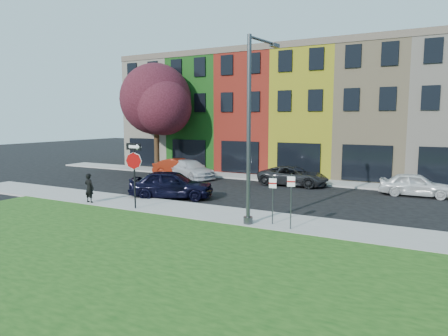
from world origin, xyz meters
The scene contains 15 objects.
ground centered at (0.00, 0.00, 0.00)m, with size 120.00×120.00×0.00m, color black.
sidewalk_near centered at (2.00, 3.00, 0.06)m, with size 40.00×3.00×0.12m, color gray.
sidewalk_far centered at (-3.00, 15.00, 0.06)m, with size 40.00×2.40×0.12m, color gray.
rowhouse_block centered at (-2.50, 21.18, 4.99)m, with size 30.00×10.12×10.00m.
stop_sign centered at (-4.06, 1.94, 2.47)m, with size 1.04×0.20×3.30m.
man centered at (-7.19, 1.90, 0.91)m, with size 0.58×0.39×1.59m, color black.
sedan_near centered at (-4.27, 5.44, 0.83)m, with size 5.24×3.56×1.66m, color black.
parked_car_red centered at (-8.91, 13.07, 0.72)m, with size 4.43×1.76×1.43m, color maroon.
parked_car_silver centered at (-7.60, 12.67, 0.70)m, with size 5.23×3.75×1.41m, color silver.
parked_car_dark centered at (0.61, 13.11, 0.67)m, with size 4.88×2.31×1.35m, color black.
parked_car_white centered at (8.35, 12.84, 0.70)m, with size 4.14×1.76×1.39m, color silver.
street_lamp centered at (2.29, 2.11, 4.14)m, with size 0.67×2.57×7.97m.
parking_sign_a centered at (3.22, 2.34, 1.43)m, with size 0.32×0.11×2.08m.
parking_sign_b centered at (4.16, 1.94, 1.55)m, with size 0.31×0.12×2.31m.
tree_purple centered at (-11.91, 14.26, 6.14)m, with size 7.24×6.34×9.19m.
Camera 1 is at (9.25, -13.49, 4.64)m, focal length 32.00 mm.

